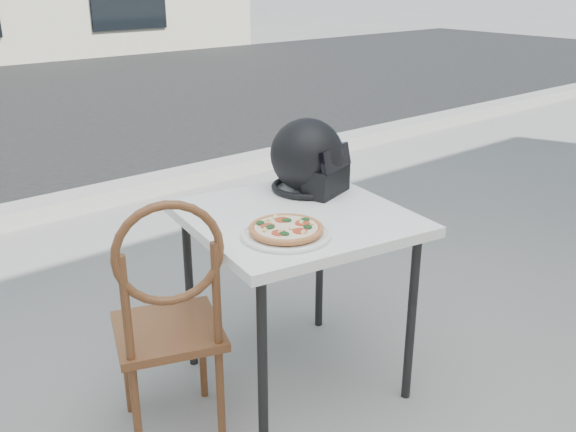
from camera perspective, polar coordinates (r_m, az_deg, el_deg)
curb at (r=4.74m, az=-23.87°, el=-0.12°), size 30.00×0.25×0.12m
cafe_table_main at (r=2.48m, az=0.73°, el=-1.21°), size 0.91×0.91×0.75m
plate at (r=2.24m, az=-0.17°, el=-1.61°), size 0.36×0.36×0.02m
pizza at (r=2.23m, az=-0.17°, el=-1.11°), size 0.34×0.34×0.03m
helmet at (r=2.67m, az=1.87°, el=5.05°), size 0.38×0.39×0.31m
cafe_chair_main at (r=2.25m, az=-10.52°, el=-8.22°), size 0.47×0.47×0.97m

